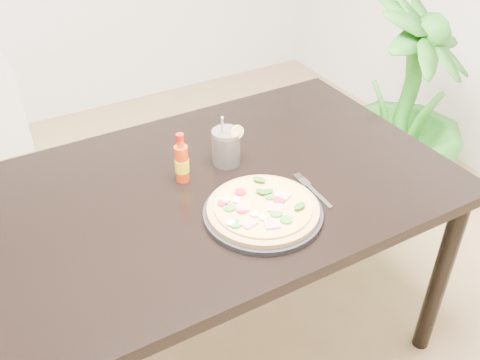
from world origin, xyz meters
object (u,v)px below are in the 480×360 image
hot_sauce_bottle (182,162)px  dining_table (221,203)px  cola_cup (226,148)px  plate (263,213)px  fork (312,189)px  houseplant (406,109)px  pizza (262,208)px

hot_sauce_bottle → dining_table: bearing=-34.0°
cola_cup → plate: bearing=-97.9°
hot_sauce_bottle → cola_cup: size_ratio=0.90×
plate → hot_sauce_bottle: bearing=114.4°
fork → houseplant: size_ratio=0.18×
hot_sauce_bottle → fork: size_ratio=0.86×
dining_table → fork: 0.29m
cola_cup → fork: bearing=-59.5°
plate → houseplant: houseplant is taller
dining_table → plate: bearing=-82.7°
plate → fork: bearing=9.0°
dining_table → fork: size_ratio=7.42×
pizza → cola_cup: bearing=81.7°
dining_table → houseplant: 1.25m
dining_table → pizza: size_ratio=4.48×
pizza → hot_sauce_bottle: hot_sauce_bottle is taller
hot_sauce_bottle → plate: bearing=-65.6°
cola_cup → dining_table: bearing=-128.6°
cola_cup → houseplant: size_ratio=0.17×
pizza → houseplant: bearing=26.4°
pizza → cola_cup: 0.29m
dining_table → cola_cup: (0.07, 0.08, 0.14)m
hot_sauce_bottle → houseplant: bearing=13.5°
plate → cola_cup: (0.04, 0.28, 0.05)m
dining_table → cola_cup: cola_cup is taller
hot_sauce_bottle → cola_cup: cola_cup is taller
pizza → houseplant: (1.16, 0.57, -0.26)m
pizza → fork: (0.19, 0.03, -0.02)m
hot_sauce_bottle → cola_cup: (0.16, 0.02, -0.01)m
plate → houseplant: (1.15, 0.57, -0.25)m
hot_sauce_bottle → houseplant: houseplant is taller
dining_table → fork: fork is taller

